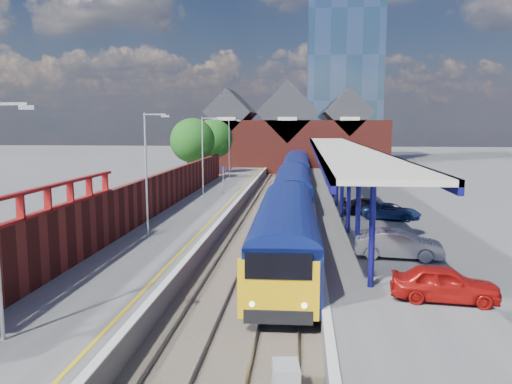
# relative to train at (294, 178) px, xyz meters

# --- Properties ---
(ground) EXTENTS (240.00, 240.00, 0.00)m
(ground) POSITION_rel_train_xyz_m (-1.49, 2.03, -2.12)
(ground) COLOR #5B5B5E
(ground) RESTS_ON ground
(ballast_bed) EXTENTS (6.00, 76.00, 0.06)m
(ballast_bed) POSITION_rel_train_xyz_m (-1.49, -7.97, -2.09)
(ballast_bed) COLOR #473D33
(ballast_bed) RESTS_ON ground
(rails) EXTENTS (4.51, 76.00, 0.14)m
(rails) POSITION_rel_train_xyz_m (-1.49, -7.97, -2.00)
(rails) COLOR slate
(rails) RESTS_ON ground
(left_platform) EXTENTS (5.00, 76.00, 1.00)m
(left_platform) POSITION_rel_train_xyz_m (-6.99, -7.97, -1.62)
(left_platform) COLOR #565659
(left_platform) RESTS_ON ground
(right_platform) EXTENTS (6.00, 76.00, 1.00)m
(right_platform) POSITION_rel_train_xyz_m (4.51, -7.97, -1.62)
(right_platform) COLOR #565659
(right_platform) RESTS_ON ground
(coping_left) EXTENTS (0.30, 76.00, 0.05)m
(coping_left) POSITION_rel_train_xyz_m (-4.64, -7.97, -1.10)
(coping_left) COLOR silver
(coping_left) RESTS_ON left_platform
(coping_right) EXTENTS (0.30, 76.00, 0.05)m
(coping_right) POSITION_rel_train_xyz_m (1.66, -7.97, -1.10)
(coping_right) COLOR silver
(coping_right) RESTS_ON right_platform
(yellow_line) EXTENTS (0.14, 76.00, 0.01)m
(yellow_line) POSITION_rel_train_xyz_m (-5.24, -7.97, -1.12)
(yellow_line) COLOR yellow
(yellow_line) RESTS_ON left_platform
(train) EXTENTS (3.07, 65.94, 3.45)m
(train) POSITION_rel_train_xyz_m (0.00, 0.00, 0.00)
(train) COLOR navy
(train) RESTS_ON ground
(canopy) EXTENTS (4.50, 52.00, 4.48)m
(canopy) POSITION_rel_train_xyz_m (3.99, -6.02, 3.13)
(canopy) COLOR navy
(canopy) RESTS_ON right_platform
(lamp_post_b) EXTENTS (1.48, 0.18, 7.00)m
(lamp_post_b) POSITION_rel_train_xyz_m (-7.86, -21.97, 2.87)
(lamp_post_b) COLOR #A5A8AA
(lamp_post_b) RESTS_ON left_platform
(lamp_post_c) EXTENTS (1.48, 0.18, 7.00)m
(lamp_post_c) POSITION_rel_train_xyz_m (-7.86, -5.97, 2.87)
(lamp_post_c) COLOR #A5A8AA
(lamp_post_c) RESTS_ON left_platform
(lamp_post_d) EXTENTS (1.48, 0.18, 7.00)m
(lamp_post_d) POSITION_rel_train_xyz_m (-7.86, 10.03, 2.87)
(lamp_post_d) COLOR #A5A8AA
(lamp_post_d) RESTS_ON left_platform
(platform_sign) EXTENTS (0.55, 0.08, 2.50)m
(platform_sign) POSITION_rel_train_xyz_m (-6.49, -3.97, 0.57)
(platform_sign) COLOR #A5A8AA
(platform_sign) RESTS_ON left_platform
(brick_wall) EXTENTS (0.35, 50.00, 3.86)m
(brick_wall) POSITION_rel_train_xyz_m (-9.59, -14.43, 0.33)
(brick_wall) COLOR maroon
(brick_wall) RESTS_ON left_platform
(station_building) EXTENTS (30.00, 12.12, 13.78)m
(station_building) POSITION_rel_train_xyz_m (-1.49, 30.03, 3.33)
(station_building) COLOR maroon
(station_building) RESTS_ON ground
(glass_tower) EXTENTS (14.20, 14.20, 40.30)m
(glass_tower) POSITION_rel_train_xyz_m (8.51, 52.03, 18.08)
(glass_tower) COLOR #47657B
(glass_tower) RESTS_ON ground
(tree_near) EXTENTS (5.20, 5.20, 8.10)m
(tree_near) POSITION_rel_train_xyz_m (-11.84, 7.94, 3.23)
(tree_near) COLOR #382314
(tree_near) RESTS_ON ground
(tree_far) EXTENTS (5.20, 5.20, 8.10)m
(tree_far) POSITION_rel_train_xyz_m (-10.84, 15.94, 3.23)
(tree_far) COLOR #382314
(tree_far) RESTS_ON ground
(parked_car_red) EXTENTS (3.95, 2.00, 1.29)m
(parked_car_red) POSITION_rel_train_xyz_m (5.95, -31.31, -0.48)
(parked_car_red) COLOR #AF110E
(parked_car_red) RESTS_ON right_platform
(parked_car_silver) EXTENTS (4.24, 1.93, 1.35)m
(parked_car_silver) POSITION_rel_train_xyz_m (5.40, -25.54, -0.45)
(parked_car_silver) COLOR #A7A6AB
(parked_car_silver) RESTS_ON right_platform
(parked_car_dark) EXTENTS (4.07, 2.07, 1.13)m
(parked_car_dark) POSITION_rel_train_xyz_m (5.57, -13.78, -0.55)
(parked_car_dark) COLOR black
(parked_car_dark) RESTS_ON right_platform
(parked_car_blue) EXTENTS (4.23, 2.84, 1.08)m
(parked_car_blue) POSITION_rel_train_xyz_m (6.79, -15.48, -0.58)
(parked_car_blue) COLOR navy
(parked_car_blue) RESTS_ON right_platform
(relay_cabinet) EXTENTS (0.81, 0.98, 1.00)m
(relay_cabinet) POSITION_rel_train_xyz_m (0.41, -36.70, -1.62)
(relay_cabinet) COLOR #9A9C9F
(relay_cabinet) RESTS_ON ground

